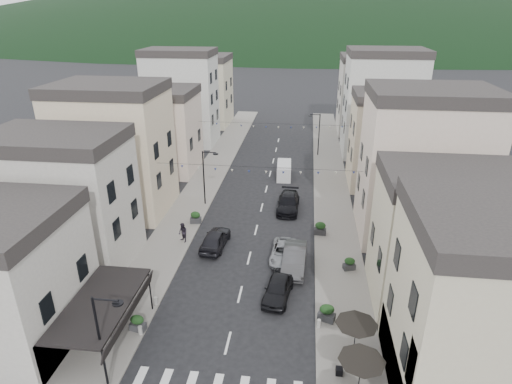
% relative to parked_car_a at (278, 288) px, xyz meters
% --- Properties ---
extents(sidewalk_left, '(4.00, 76.00, 0.12)m').
position_rel_parked_car_a_xyz_m(sidewalk_left, '(-10.30, 20.95, -0.69)').
color(sidewalk_left, slate).
rests_on(sidewalk_left, ground).
extents(sidewalk_right, '(4.00, 76.00, 0.12)m').
position_rel_parked_car_a_xyz_m(sidewalk_right, '(4.70, 20.95, -0.69)').
color(sidewalk_right, slate).
rests_on(sidewalk_right, ground).
extents(hill_backdrop, '(640.00, 360.00, 70.00)m').
position_rel_parked_car_a_xyz_m(hill_backdrop, '(-2.80, 288.95, -0.75)').
color(hill_backdrop, black).
rests_on(hill_backdrop, ground).
extents(bistro_building, '(10.00, 8.00, 10.00)m').
position_rel_parked_car_a_xyz_m(bistro_building, '(11.70, -7.05, 4.25)').
color(bistro_building, '#BFB398').
rests_on(bistro_building, ground).
extents(boutique_awning, '(3.77, 7.50, 3.28)m').
position_rel_parked_car_a_xyz_m(boutique_awning, '(-10.05, -6.05, 2.36)').
color(boutique_awning, black).
rests_on(boutique_awning, ground).
extents(buildings_row_left, '(10.20, 54.16, 14.00)m').
position_rel_parked_car_a_xyz_m(buildings_row_left, '(-17.30, 26.70, 5.37)').
color(buildings_row_left, '#ACA69E').
rests_on(buildings_row_left, ground).
extents(buildings_row_right, '(10.20, 54.16, 14.50)m').
position_rel_parked_car_a_xyz_m(buildings_row_right, '(11.70, 25.54, 5.57)').
color(buildings_row_right, '#BFB398').
rests_on(buildings_row_right, ground).
extents(cafe_terrace, '(2.50, 8.10, 2.53)m').
position_rel_parked_car_a_xyz_m(cafe_terrace, '(4.90, -8.25, 1.60)').
color(cafe_terrace, black).
rests_on(cafe_terrace, ground).
extents(streetlamp_left_near, '(1.70, 0.56, 6.00)m').
position_rel_parked_car_a_xyz_m(streetlamp_left_near, '(-8.62, -9.05, 2.95)').
color(streetlamp_left_near, black).
rests_on(streetlamp_left_near, ground).
extents(streetlamp_left_far, '(1.70, 0.56, 6.00)m').
position_rel_parked_car_a_xyz_m(streetlamp_left_far, '(-8.62, 14.95, 2.95)').
color(streetlamp_left_far, black).
rests_on(streetlamp_left_far, ground).
extents(streetlamp_right_far, '(1.70, 0.56, 6.00)m').
position_rel_parked_car_a_xyz_m(streetlamp_right_far, '(3.02, 32.95, 2.95)').
color(streetlamp_right_far, black).
rests_on(streetlamp_right_far, ground).
extents(bollards, '(11.66, 10.26, 0.60)m').
position_rel_parked_car_a_xyz_m(bollards, '(-2.80, -5.55, -0.33)').
color(bollards, gray).
rests_on(bollards, ground).
extents(bunting_near, '(19.00, 0.28, 0.62)m').
position_rel_parked_car_a_xyz_m(bunting_near, '(-2.80, 10.95, 4.90)').
color(bunting_near, black).
rests_on(bunting_near, ground).
extents(bunting_far, '(19.00, 0.28, 0.62)m').
position_rel_parked_car_a_xyz_m(bunting_far, '(-2.80, 26.95, 4.90)').
color(bunting_far, black).
rests_on(bunting_far, ground).
extents(parked_car_a, '(2.37, 4.62, 1.50)m').
position_rel_parked_car_a_xyz_m(parked_car_a, '(0.00, 0.00, 0.00)').
color(parked_car_a, black).
rests_on(parked_car_a, ground).
extents(parked_car_b, '(1.97, 5.17, 1.68)m').
position_rel_parked_car_a_xyz_m(parked_car_b, '(1.02, 3.95, 0.09)').
color(parked_car_b, '#38373A').
rests_on(parked_car_b, ground).
extents(parked_car_c, '(2.24, 4.59, 1.26)m').
position_rel_parked_car_a_xyz_m(parked_car_c, '(0.08, 5.21, -0.12)').
color(parked_car_c, gray).
rests_on(parked_car_c, ground).
extents(parked_car_d, '(2.32, 5.41, 1.55)m').
position_rel_parked_car_a_xyz_m(parked_car_d, '(0.00, 14.78, 0.02)').
color(parked_car_d, black).
rests_on(parked_car_d, ground).
extents(parked_car_e, '(2.26, 4.83, 1.60)m').
position_rel_parked_car_a_xyz_m(parked_car_e, '(-5.99, 6.40, 0.05)').
color(parked_car_e, black).
rests_on(parked_car_e, ground).
extents(delivery_van, '(1.86, 4.31, 2.03)m').
position_rel_parked_car_a_xyz_m(delivery_van, '(-1.00, 23.93, 0.25)').
color(delivery_van, silver).
rests_on(delivery_van, ground).
extents(pedestrian_a, '(0.64, 0.42, 1.74)m').
position_rel_parked_car_a_xyz_m(pedestrian_a, '(-11.46, -1.34, 0.24)').
color(pedestrian_a, black).
rests_on(pedestrian_a, sidewalk_left).
extents(pedestrian_b, '(1.12, 1.10, 1.82)m').
position_rel_parked_car_a_xyz_m(pedestrian_b, '(-8.98, 6.79, 0.28)').
color(pedestrian_b, black).
rests_on(pedestrian_b, sidewalk_left).
extents(planter_la, '(1.09, 0.71, 1.14)m').
position_rel_parked_car_a_xyz_m(planter_la, '(-8.80, -4.69, -0.08)').
color(planter_la, '#323234').
rests_on(planter_la, sidewalk_left).
extents(planter_lb, '(1.13, 0.71, 1.19)m').
position_rel_parked_car_a_xyz_m(planter_lb, '(-8.80, 10.50, -0.05)').
color(planter_lb, '#2D2E30').
rests_on(planter_lb, sidewalk_left).
extents(planter_ra, '(1.26, 0.98, 1.24)m').
position_rel_parked_car_a_xyz_m(planter_ra, '(3.42, -2.27, -0.03)').
color(planter_ra, '#2D2D2F').
rests_on(planter_ra, sidewalk_right).
extents(planter_rb, '(1.07, 0.80, 1.06)m').
position_rel_parked_car_a_xyz_m(planter_rb, '(5.42, 4.08, -0.12)').
color(planter_rb, '#2C2C2F').
rests_on(planter_rb, sidewalk_right).
extents(planter_rc, '(1.14, 0.66, 1.24)m').
position_rel_parked_car_a_xyz_m(planter_rc, '(3.20, 9.64, -0.03)').
color(planter_rc, '#29292B').
rests_on(planter_rc, sidewalk_right).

